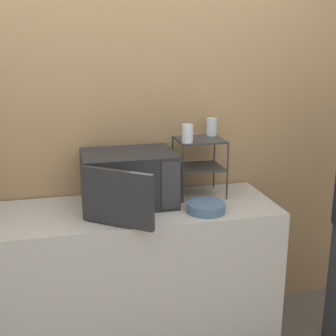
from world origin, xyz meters
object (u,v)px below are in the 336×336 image
object	(u,v)px
glass_front_left	(188,133)
glass_back_right	(212,127)
microwave	(128,179)
dish_rack	(200,155)
bowl	(206,208)

from	to	relation	value
glass_front_left	glass_back_right	world-z (taller)	same
microwave	dish_rack	size ratio (longest dim) A/B	1.84
microwave	glass_front_left	world-z (taller)	glass_front_left
glass_front_left	microwave	bearing A→B (deg)	178.83
dish_rack	glass_back_right	distance (m)	0.20
microwave	glass_back_right	xyz separation A→B (m)	(0.54, 0.15, 0.25)
glass_front_left	glass_back_right	xyz separation A→B (m)	(0.20, 0.16, 0.00)
microwave	glass_front_left	xyz separation A→B (m)	(0.34, -0.01, 0.25)
glass_front_left	bowl	distance (m)	0.43
dish_rack	bowl	size ratio (longest dim) A/B	1.65
glass_front_left	glass_back_right	distance (m)	0.25
microwave	glass_back_right	world-z (taller)	glass_back_right
glass_front_left	bowl	xyz separation A→B (m)	(0.05, -0.21, -0.37)
dish_rack	bowl	world-z (taller)	dish_rack
microwave	glass_front_left	distance (m)	0.42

